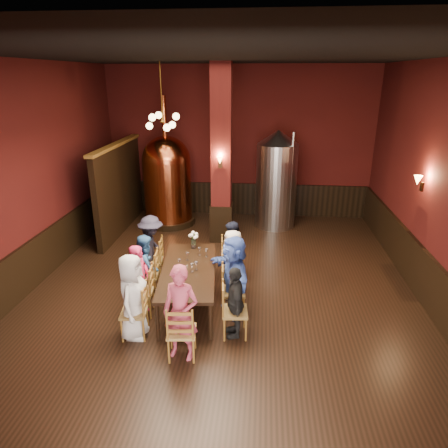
# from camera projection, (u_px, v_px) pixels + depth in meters

# --- Properties ---
(room) EXTENTS (10.00, 10.02, 4.50)m
(room) POSITION_uv_depth(u_px,v_px,m) (222.00, 186.00, 7.46)
(room) COLOR black
(room) RESTS_ON ground
(wainscot_right) EXTENTS (0.08, 9.90, 1.00)m
(wainscot_right) POSITION_uv_depth(u_px,v_px,m) (426.00, 279.00, 7.70)
(wainscot_right) COLOR black
(wainscot_right) RESTS_ON ground
(wainscot_back) EXTENTS (7.90, 0.08, 1.00)m
(wainscot_back) POSITION_uv_depth(u_px,v_px,m) (238.00, 199.00, 12.69)
(wainscot_back) COLOR black
(wainscot_back) RESTS_ON ground
(wainscot_left) EXTENTS (0.08, 9.90, 1.00)m
(wainscot_left) POSITION_uv_depth(u_px,v_px,m) (36.00, 261.00, 8.44)
(wainscot_left) COLOR black
(wainscot_left) RESTS_ON ground
(column) EXTENTS (0.58, 0.58, 4.50)m
(column) POSITION_uv_depth(u_px,v_px,m) (222.00, 157.00, 10.09)
(column) COLOR #46100F
(column) RESTS_ON ground
(partition) EXTENTS (0.22, 3.50, 2.40)m
(partition) POSITION_uv_depth(u_px,v_px,m) (120.00, 190.00, 11.10)
(partition) COLOR black
(partition) RESTS_ON ground
(pendant_cluster) EXTENTS (0.90, 0.90, 1.70)m
(pendant_cluster) POSITION_uv_depth(u_px,v_px,m) (163.00, 121.00, 10.03)
(pendant_cluster) COLOR #A57226
(pendant_cluster) RESTS_ON room
(sconce_wall) EXTENTS (0.20, 0.20, 0.36)m
(sconce_wall) POSITION_uv_depth(u_px,v_px,m) (423.00, 183.00, 7.86)
(sconce_wall) COLOR black
(sconce_wall) RESTS_ON room
(sconce_column) EXTENTS (0.20, 0.20, 0.36)m
(sconce_column) POSITION_uv_depth(u_px,v_px,m) (220.00, 161.00, 9.83)
(sconce_column) COLOR black
(sconce_column) RESTS_ON column
(dining_table) EXTENTS (1.26, 2.50, 0.75)m
(dining_table) POSITION_uv_depth(u_px,v_px,m) (188.00, 272.00, 7.57)
(dining_table) COLOR black
(dining_table) RESTS_ON ground
(chair_0) EXTENTS (0.51, 0.51, 0.92)m
(chair_0) POSITION_uv_depth(u_px,v_px,m) (134.00, 312.00, 6.70)
(chair_0) COLOR brown
(chair_0) RESTS_ON ground
(person_0) EXTENTS (0.50, 0.75, 1.50)m
(person_0) POSITION_uv_depth(u_px,v_px,m) (132.00, 297.00, 6.60)
(person_0) COLOR silver
(person_0) RESTS_ON ground
(chair_1) EXTENTS (0.51, 0.51, 0.92)m
(chair_1) POSITION_uv_depth(u_px,v_px,m) (141.00, 291.00, 7.33)
(chair_1) COLOR brown
(chair_1) RESTS_ON ground
(person_1) EXTENTS (0.39, 0.54, 1.38)m
(person_1) POSITION_uv_depth(u_px,v_px,m) (140.00, 280.00, 7.25)
(person_1) COLOR #C4214E
(person_1) RESTS_ON ground
(chair_2) EXTENTS (0.51, 0.51, 0.92)m
(chair_2) POSITION_uv_depth(u_px,v_px,m) (147.00, 275.00, 7.95)
(chair_2) COLOR brown
(chair_2) RESTS_ON ground
(person_2) EXTENTS (0.40, 0.67, 1.31)m
(person_2) POSITION_uv_depth(u_px,v_px,m) (147.00, 266.00, 7.88)
(person_2) COLOR #2D5B96
(person_2) RESTS_ON ground
(chair_3) EXTENTS (0.51, 0.51, 0.92)m
(chair_3) POSITION_uv_depth(u_px,v_px,m) (153.00, 260.00, 8.57)
(chair_3) COLOR brown
(chair_3) RESTS_ON ground
(person_3) EXTENTS (0.58, 0.96, 1.46)m
(person_3) POSITION_uv_depth(u_px,v_px,m) (152.00, 249.00, 8.48)
(person_3) COLOR #1F1D2C
(person_3) RESTS_ON ground
(chair_4) EXTENTS (0.51, 0.51, 0.92)m
(chair_4) POSITION_uv_depth(u_px,v_px,m) (235.00, 311.00, 6.72)
(chair_4) COLOR brown
(chair_4) RESTS_ON ground
(person_4) EXTENTS (0.44, 0.79, 1.28)m
(person_4) POSITION_uv_depth(u_px,v_px,m) (235.00, 302.00, 6.66)
(person_4) COLOR black
(person_4) RESTS_ON ground
(chair_5) EXTENTS (0.51, 0.51, 0.92)m
(chair_5) POSITION_uv_depth(u_px,v_px,m) (234.00, 291.00, 7.35)
(chair_5) COLOR brown
(chair_5) RESTS_ON ground
(person_5) EXTENTS (1.04, 1.49, 1.54)m
(person_5) POSITION_uv_depth(u_px,v_px,m) (234.00, 276.00, 7.24)
(person_5) COLOR #3A56B0
(person_5) RESTS_ON ground
(chair_6) EXTENTS (0.51, 0.51, 0.92)m
(chair_6) POSITION_uv_depth(u_px,v_px,m) (232.00, 274.00, 7.96)
(chair_6) COLOR brown
(chair_6) RESTS_ON ground
(person_6) EXTENTS (0.67, 0.80, 1.39)m
(person_6) POSITION_uv_depth(u_px,v_px,m) (233.00, 264.00, 7.88)
(person_6) COLOR beige
(person_6) RESTS_ON ground
(chair_7) EXTENTS (0.51, 0.51, 0.92)m
(chair_7) POSITION_uv_depth(u_px,v_px,m) (231.00, 260.00, 8.59)
(chair_7) COLOR brown
(chair_7) RESTS_ON ground
(person_7) EXTENTS (0.32, 0.64, 1.32)m
(person_7) POSITION_uv_depth(u_px,v_px,m) (232.00, 251.00, 8.52)
(person_7) COLOR black
(person_7) RESTS_ON ground
(chair_8) EXTENTS (0.51, 0.51, 0.92)m
(chair_8) POSITION_uv_depth(u_px,v_px,m) (182.00, 331.00, 6.19)
(chair_8) COLOR brown
(chair_8) RESTS_ON ground
(person_8) EXTENTS (0.64, 0.48, 1.57)m
(person_8) POSITION_uv_depth(u_px,v_px,m) (181.00, 313.00, 6.08)
(person_8) COLOR #A6374E
(person_8) RESTS_ON ground
(copper_kettle) EXTENTS (1.66, 1.66, 3.68)m
(copper_kettle) POSITION_uv_depth(u_px,v_px,m) (167.00, 179.00, 11.60)
(copper_kettle) COLOR black
(copper_kettle) RESTS_ON ground
(steel_vessel) EXTENTS (1.48, 1.48, 2.78)m
(steel_vessel) POSITION_uv_depth(u_px,v_px,m) (276.00, 180.00, 11.38)
(steel_vessel) COLOR #B2B2B7
(steel_vessel) RESTS_ON ground
(rose_vase) EXTENTS (0.22, 0.22, 0.37)m
(rose_vase) POSITION_uv_depth(u_px,v_px,m) (193.00, 237.00, 8.37)
(rose_vase) COLOR white
(rose_vase) RESTS_ON dining_table
(wine_glass_0) EXTENTS (0.07, 0.07, 0.17)m
(wine_glass_0) POSITION_uv_depth(u_px,v_px,m) (192.00, 268.00, 7.40)
(wine_glass_0) COLOR white
(wine_glass_0) RESTS_ON dining_table
(wine_glass_1) EXTENTS (0.07, 0.07, 0.17)m
(wine_glass_1) POSITION_uv_depth(u_px,v_px,m) (182.00, 288.00, 6.70)
(wine_glass_1) COLOR white
(wine_glass_1) RESTS_ON dining_table
(wine_glass_2) EXTENTS (0.07, 0.07, 0.17)m
(wine_glass_2) POSITION_uv_depth(u_px,v_px,m) (196.00, 266.00, 7.48)
(wine_glass_2) COLOR white
(wine_glass_2) RESTS_ON dining_table
(wine_glass_3) EXTENTS (0.07, 0.07, 0.17)m
(wine_glass_3) POSITION_uv_depth(u_px,v_px,m) (199.00, 251.00, 8.09)
(wine_glass_3) COLOR white
(wine_glass_3) RESTS_ON dining_table
(wine_glass_4) EXTENTS (0.07, 0.07, 0.17)m
(wine_glass_4) POSITION_uv_depth(u_px,v_px,m) (187.00, 257.00, 7.86)
(wine_glass_4) COLOR white
(wine_glass_4) RESTS_ON dining_table
(wine_glass_5) EXTENTS (0.07, 0.07, 0.17)m
(wine_glass_5) POSITION_uv_depth(u_px,v_px,m) (179.00, 263.00, 7.58)
(wine_glass_5) COLOR white
(wine_glass_5) RESTS_ON dining_table
(wine_glass_6) EXTENTS (0.07, 0.07, 0.17)m
(wine_glass_6) POSITION_uv_depth(u_px,v_px,m) (206.00, 253.00, 8.03)
(wine_glass_6) COLOR white
(wine_glass_6) RESTS_ON dining_table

